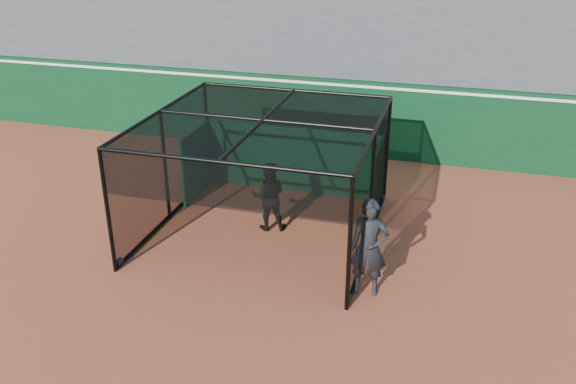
# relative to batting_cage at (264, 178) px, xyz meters

# --- Properties ---
(ground) EXTENTS (120.00, 120.00, 0.00)m
(ground) POSITION_rel_batting_cage_xyz_m (-0.11, -2.54, -1.45)
(ground) COLOR #99482C
(ground) RESTS_ON ground
(outfield_wall) EXTENTS (50.00, 0.50, 2.50)m
(outfield_wall) POSITION_rel_batting_cage_xyz_m (-0.11, 5.96, -0.16)
(outfield_wall) COLOR #093518
(outfield_wall) RESTS_ON ground
(batting_cage) EXTENTS (5.33, 5.53, 2.91)m
(batting_cage) POSITION_rel_batting_cage_xyz_m (0.00, 0.00, 0.00)
(batting_cage) COLOR black
(batting_cage) RESTS_ON ground
(batter) EXTENTS (1.03, 0.91, 1.78)m
(batter) POSITION_rel_batting_cage_xyz_m (0.06, 0.17, -0.56)
(batter) COLOR black
(batter) RESTS_ON ground
(on_deck_player) EXTENTS (0.82, 0.58, 2.12)m
(on_deck_player) POSITION_rel_batting_cage_xyz_m (2.90, -1.99, -0.40)
(on_deck_player) COLOR black
(on_deck_player) RESTS_ON ground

